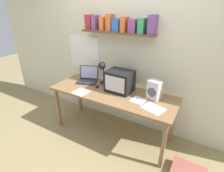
{
  "coord_description": "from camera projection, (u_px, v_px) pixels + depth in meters",
  "views": [
    {
      "loc": [
        1.12,
        -1.97,
        1.92
      ],
      "look_at": [
        0.0,
        0.0,
        0.85
      ],
      "focal_mm": 28.0,
      "sensor_mm": 36.0,
      "label": 1
    }
  ],
  "objects": [
    {
      "name": "juice_glass",
      "position": [
        150.0,
        89.0,
        2.51
      ],
      "size": [
        0.07,
        0.07,
        0.14
      ],
      "color": "white",
      "rests_on": "corner_desk"
    },
    {
      "name": "laptop",
      "position": [
        88.0,
        77.0,
        2.9
      ],
      "size": [
        0.38,
        0.35,
        0.24
      ],
      "rotation": [
        0.0,
        0.0,
        0.33
      ],
      "color": "#232326",
      "rests_on": "corner_desk"
    },
    {
      "name": "open_notebook",
      "position": [
        138.0,
        100.0,
        2.34
      ],
      "size": [
        0.2,
        0.2,
        0.0
      ],
      "rotation": [
        0.0,
        0.0,
        -0.13
      ],
      "color": "white",
      "rests_on": "corner_desk"
    },
    {
      "name": "loose_paper_near_monitor",
      "position": [
        153.0,
        108.0,
        2.16
      ],
      "size": [
        0.31,
        0.26,
        0.0
      ],
      "rotation": [
        0.0,
        0.0,
        -0.3
      ],
      "color": "silver",
      "rests_on": "corner_desk"
    },
    {
      "name": "corner_desk",
      "position": [
        112.0,
        96.0,
        2.58
      ],
      "size": [
        1.87,
        0.67,
        0.75
      ],
      "color": "olive",
      "rests_on": "ground_plane"
    },
    {
      "name": "back_wall",
      "position": [
        126.0,
        48.0,
        2.68
      ],
      "size": [
        5.6,
        0.24,
        2.6
      ],
      "color": "beige",
      "rests_on": "ground_plane"
    },
    {
      "name": "loose_paper_near_laptop",
      "position": [
        81.0,
        92.0,
        2.56
      ],
      "size": [
        0.22,
        0.22,
        0.0
      ],
      "rotation": [
        0.0,
        0.0,
        -0.1
      ],
      "color": "white",
      "rests_on": "corner_desk"
    },
    {
      "name": "space_heater",
      "position": [
        154.0,
        90.0,
        2.33
      ],
      "size": [
        0.2,
        0.16,
        0.26
      ],
      "rotation": [
        0.0,
        0.0,
        -0.25
      ],
      "color": "silver",
      "rests_on": "corner_desk"
    },
    {
      "name": "crt_monitor",
      "position": [
        120.0,
        81.0,
        2.54
      ],
      "size": [
        0.38,
        0.32,
        0.31
      ],
      "rotation": [
        0.0,
        0.0,
        -0.03
      ],
      "color": "black",
      "rests_on": "corner_desk"
    },
    {
      "name": "desk_lamp",
      "position": [
        102.0,
        68.0,
        2.69
      ],
      "size": [
        0.14,
        0.19,
        0.38
      ],
      "rotation": [
        0.0,
        0.0,
        0.21
      ],
      "color": "black",
      "rests_on": "corner_desk"
    },
    {
      "name": "ground_plane",
      "position": [
        112.0,
        132.0,
        2.88
      ],
      "size": [
        12.0,
        12.0,
        0.0
      ],
      "primitive_type": "plane",
      "color": "#948356"
    },
    {
      "name": "computer_mouse",
      "position": [
        97.0,
        86.0,
        2.7
      ],
      "size": [
        0.08,
        0.12,
        0.03
      ],
      "rotation": [
        0.0,
        0.0,
        0.24
      ],
      "color": "#232326",
      "rests_on": "corner_desk"
    }
  ]
}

